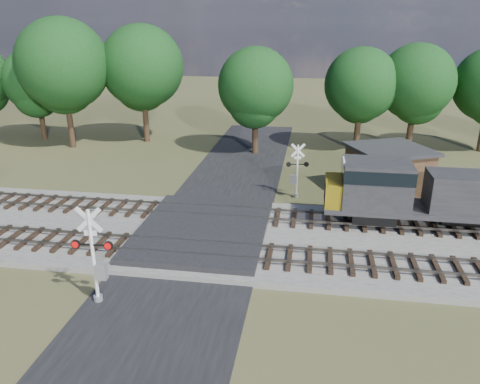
# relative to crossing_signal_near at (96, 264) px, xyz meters

# --- Properties ---
(ground) EXTENTS (160.00, 160.00, 0.00)m
(ground) POSITION_rel_crossing_signal_near_xyz_m (2.86, 6.63, -1.85)
(ground) COLOR #3D4625
(ground) RESTS_ON ground
(ballast_bed) EXTENTS (140.00, 10.00, 0.30)m
(ballast_bed) POSITION_rel_crossing_signal_near_xyz_m (12.86, 7.13, -1.70)
(ballast_bed) COLOR gray
(ballast_bed) RESTS_ON ground
(road) EXTENTS (7.00, 60.00, 0.08)m
(road) POSITION_rel_crossing_signal_near_xyz_m (2.86, 6.63, -1.81)
(road) COLOR black
(road) RESTS_ON ground
(crossing_panel) EXTENTS (7.00, 9.00, 0.62)m
(crossing_panel) POSITION_rel_crossing_signal_near_xyz_m (2.86, 7.13, -1.53)
(crossing_panel) COLOR #262628
(crossing_panel) RESTS_ON ground
(track_near) EXTENTS (140.00, 2.60, 0.33)m
(track_near) POSITION_rel_crossing_signal_near_xyz_m (5.98, 4.63, -1.43)
(track_near) COLOR black
(track_near) RESTS_ON ballast_bed
(track_far) EXTENTS (140.00, 2.60, 0.33)m
(track_far) POSITION_rel_crossing_signal_near_xyz_m (5.98, 9.63, -1.43)
(track_far) COLOR black
(track_far) RESTS_ON ballast_bed
(crossing_signal_near) EXTENTS (1.79, 0.39, 4.44)m
(crossing_signal_near) POSITION_rel_crossing_signal_near_xyz_m (0.00, 0.00, 0.00)
(crossing_signal_near) COLOR silver
(crossing_signal_near) RESTS_ON ground
(crossing_signal_far) EXTENTS (1.53, 0.41, 3.82)m
(crossing_signal_far) POSITION_rel_crossing_signal_near_xyz_m (7.69, 14.20, -0.26)
(crossing_signal_far) COLOR silver
(crossing_signal_far) RESTS_ON ground
(equipment_shed) EXTENTS (6.45, 6.45, 3.33)m
(equipment_shed) POSITION_rel_crossing_signal_near_xyz_m (13.98, 16.01, -0.16)
(equipment_shed) COLOR #3F291B
(equipment_shed) RESTS_ON ground
(treeline) EXTENTS (76.30, 11.97, 11.91)m
(treeline) POSITION_rel_crossing_signal_near_xyz_m (6.66, 26.54, 4.68)
(treeline) COLOR black
(treeline) RESTS_ON ground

